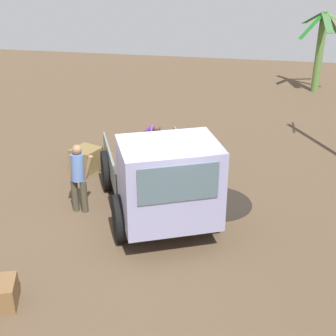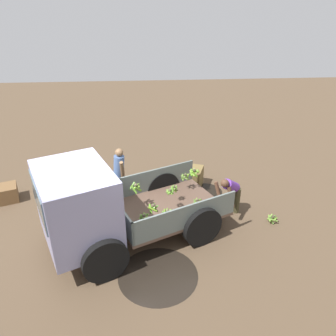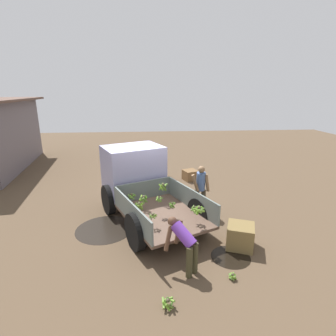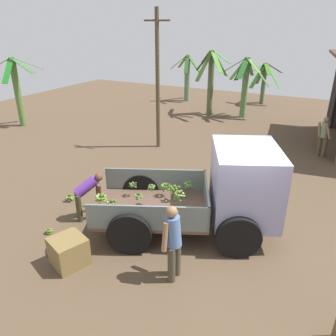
{
  "view_description": "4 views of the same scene",
  "coord_description": "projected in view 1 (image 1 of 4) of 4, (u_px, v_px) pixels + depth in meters",
  "views": [
    {
      "loc": [
        8.4,
        2.0,
        5.59
      ],
      "look_at": [
        -0.33,
        0.3,
        1.4
      ],
      "focal_mm": 50.0,
      "sensor_mm": 36.0,
      "label": 1
    },
    {
      "loc": [
        -1.32,
        6.46,
        5.27
      ],
      "look_at": [
        -1.89,
        -0.92,
        1.46
      ],
      "focal_mm": 35.0,
      "sensor_mm": 36.0,
      "label": 2
    },
    {
      "loc": [
        -8.67,
        -0.05,
        4.0
      ],
      "look_at": [
        -0.56,
        -0.74,
        1.59
      ],
      "focal_mm": 28.0,
      "sensor_mm": 36.0,
      "label": 3
    },
    {
      "loc": [
        1.7,
        -6.53,
        4.76
      ],
      "look_at": [
        -1.67,
        0.11,
        1.45
      ],
      "focal_mm": 35.0,
      "sensor_mm": 36.0,
      "label": 4
    }
  ],
  "objects": [
    {
      "name": "mud_patch_0",
      "position": [
        216.0,
        203.0,
        11.3
      ],
      "size": [
        1.73,
        1.73,
        0.01
      ],
      "primitive_type": "cylinder",
      "color": "black",
      "rests_on": "ground"
    },
    {
      "name": "wooden_crate_0",
      "position": [
        86.0,
        159.0,
        12.9
      ],
      "size": [
        0.88,
        0.88,
        0.63
      ],
      "primitive_type": "cube",
      "rotation": [
        0.0,
        0.0,
        1.2
      ],
      "color": "brown",
      "rests_on": "ground"
    },
    {
      "name": "cargo_truck",
      "position": [
        165.0,
        181.0,
        9.82
      ],
      "size": [
        4.7,
        3.52,
        2.17
      ],
      "rotation": [
        0.0,
        0.0,
        0.42
      ],
      "color": "brown",
      "rests_on": "ground"
    },
    {
      "name": "person_worker_loading",
      "position": [
        150.0,
        138.0,
        13.17
      ],
      "size": [
        0.83,
        0.82,
        1.25
      ],
      "rotation": [
        0.0,
        0.0,
        0.78
      ],
      "color": "#3C3822",
      "rests_on": "ground"
    },
    {
      "name": "ground",
      "position": [
        152.0,
        231.0,
        10.18
      ],
      "size": [
        36.0,
        36.0,
        0.0
      ],
      "primitive_type": "plane",
      "color": "brown"
    },
    {
      "name": "banana_bunch_on_ground_0",
      "position": [
        173.0,
        145.0,
        14.31
      ],
      "size": [
        0.27,
        0.27,
        0.21
      ],
      "color": "#49422F",
      "rests_on": "ground"
    },
    {
      "name": "banana_bunch_on_ground_1",
      "position": [
        120.0,
        151.0,
        13.99
      ],
      "size": [
        0.17,
        0.17,
        0.15
      ],
      "color": "brown",
      "rests_on": "ground"
    },
    {
      "name": "banana_palm_4",
      "position": [
        320.0,
        51.0,
        19.39
      ],
      "size": [
        2.16,
        2.17,
        3.29
      ],
      "color": "#547837",
      "rests_on": "ground"
    },
    {
      "name": "mud_patch_1",
      "position": [
        105.0,
        164.0,
        13.36
      ],
      "size": [
        0.99,
        0.99,
        0.01
      ],
      "primitive_type": "cylinder",
      "color": "black",
      "rests_on": "ground"
    },
    {
      "name": "person_foreground_visitor",
      "position": [
        78.0,
        175.0,
        10.62
      ],
      "size": [
        0.37,
        0.64,
        1.64
      ],
      "rotation": [
        0.0,
        0.0,
        3.09
      ],
      "color": "#433C2E",
      "rests_on": "ground"
    }
  ]
}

